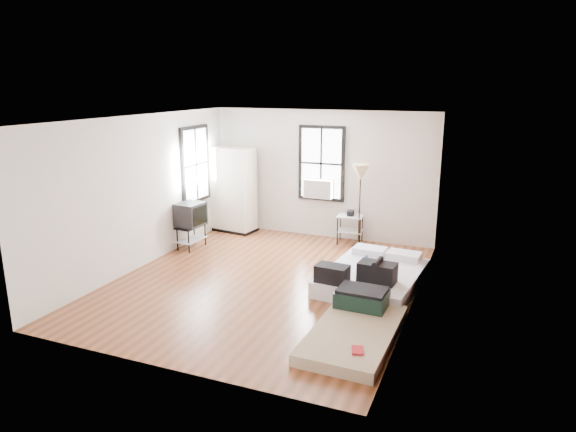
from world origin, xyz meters
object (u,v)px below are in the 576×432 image
at_px(wardrobe, 234,190).
at_px(floor_lamp, 361,176).
at_px(mattress_bare, 356,324).
at_px(side_table, 350,221).
at_px(tv_stand, 191,216).
at_px(mattress_main, 372,276).

xyz_separation_m(wardrobe, floor_lamp, (2.98, -0.10, 0.53)).
bearing_deg(mattress_bare, floor_lamp, 105.65).
bearing_deg(wardrobe, side_table, 9.24).
xyz_separation_m(wardrobe, tv_stand, (-0.21, -1.51, -0.28)).
distance_m(floor_lamp, tv_stand, 3.59).
bearing_deg(side_table, mattress_main, -65.66).
xyz_separation_m(side_table, floor_lamp, (0.23, -0.17, 1.01)).
xyz_separation_m(mattress_main, floor_lamp, (-0.76, 2.03, 1.32)).
distance_m(side_table, floor_lamp, 1.05).
bearing_deg(floor_lamp, tv_stand, -156.16).
bearing_deg(tv_stand, floor_lamp, 28.27).
height_order(mattress_main, side_table, side_table).
bearing_deg(tv_stand, side_table, 32.45).
distance_m(wardrobe, tv_stand, 1.55).
relative_size(side_table, floor_lamp, 0.41).
bearing_deg(tv_stand, mattress_main, -4.46).
xyz_separation_m(mattress_bare, wardrobe, (-3.93, 3.91, 0.84)).
bearing_deg(wardrobe, mattress_main, -21.81).
relative_size(mattress_bare, wardrobe, 1.04).
xyz_separation_m(mattress_main, mattress_bare, (0.19, -1.78, -0.05)).
xyz_separation_m(mattress_bare, side_table, (-1.18, 3.98, 0.36)).
height_order(wardrobe, side_table, wardrobe).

